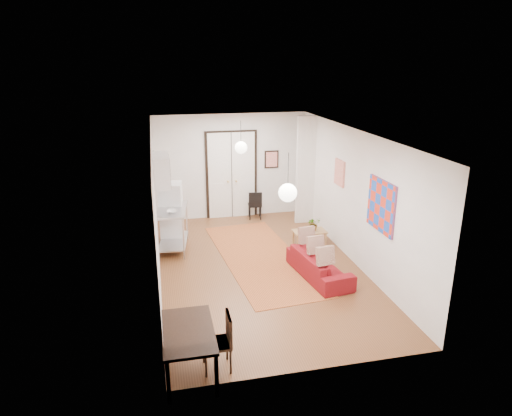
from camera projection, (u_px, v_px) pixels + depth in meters
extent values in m
plane|color=brown|center=(259.00, 267.00, 9.86)|extent=(7.00, 7.00, 0.00)
cube|color=white|center=(260.00, 133.00, 8.95)|extent=(4.20, 7.00, 0.02)
cube|color=white|center=(231.00, 166.00, 12.65)|extent=(4.20, 0.02, 2.90)
cube|color=white|center=(318.00, 280.00, 6.16)|extent=(4.20, 0.02, 2.90)
cube|color=white|center=(156.00, 211.00, 8.97)|extent=(0.02, 7.00, 2.90)
cube|color=white|center=(354.00, 197.00, 9.84)|extent=(0.02, 7.00, 2.90)
cube|color=white|center=(232.00, 176.00, 12.69)|extent=(1.44, 0.06, 2.50)
cube|color=white|center=(306.00, 171.00, 12.15)|extent=(0.50, 0.10, 2.90)
cube|color=silver|center=(162.00, 170.00, 10.26)|extent=(0.35, 1.00, 0.70)
cube|color=red|center=(381.00, 206.00, 8.61)|extent=(0.05, 1.00, 1.00)
cube|color=white|center=(340.00, 173.00, 10.47)|extent=(0.05, 0.50, 0.60)
cube|color=red|center=(272.00, 159.00, 12.81)|extent=(0.40, 0.03, 0.50)
cube|color=#A26A43|center=(154.00, 164.00, 10.67)|extent=(0.03, 0.44, 0.54)
sphere|color=white|center=(241.00, 148.00, 11.01)|extent=(0.30, 0.30, 0.30)
cylinder|color=black|center=(241.00, 131.00, 10.89)|extent=(0.01, 0.01, 0.50)
sphere|color=white|center=(288.00, 193.00, 7.30)|extent=(0.30, 0.30, 0.30)
cylinder|color=black|center=(288.00, 168.00, 7.18)|extent=(0.01, 0.01, 0.50)
cube|color=#AB5A2A|center=(261.00, 257.00, 10.34)|extent=(2.04, 4.54, 0.01)
imported|color=maroon|center=(319.00, 265.00, 9.36)|extent=(0.93, 1.85, 0.52)
cube|color=tan|center=(310.00, 231.00, 10.99)|extent=(0.79, 0.45, 0.03)
cube|color=tan|center=(298.00, 242.00, 10.81)|extent=(0.04, 0.04, 0.31)
cube|color=tan|center=(325.00, 240.00, 10.95)|extent=(0.04, 0.04, 0.31)
cube|color=tan|center=(293.00, 237.00, 11.13)|extent=(0.04, 0.04, 0.31)
cube|color=tan|center=(320.00, 234.00, 11.27)|extent=(0.04, 0.04, 0.31)
imported|color=#306C36|center=(314.00, 224.00, 10.95)|extent=(0.27, 0.31, 0.34)
cube|color=#B8B9BD|center=(172.00, 210.00, 10.52)|extent=(0.83, 1.39, 0.04)
cube|color=#B8B9BD|center=(174.00, 241.00, 10.76)|extent=(0.78, 1.34, 0.03)
cylinder|color=#B8B9BD|center=(161.00, 240.00, 10.04)|extent=(0.04, 0.04, 0.98)
cylinder|color=#B8B9BD|center=(187.00, 238.00, 10.16)|extent=(0.04, 0.04, 0.98)
cylinder|color=#B8B9BD|center=(160.00, 222.00, 11.18)|extent=(0.04, 0.04, 0.98)
cylinder|color=#B8B9BD|center=(183.00, 220.00, 11.30)|extent=(0.04, 0.04, 0.98)
imported|color=white|center=(172.00, 211.00, 10.22)|extent=(0.29, 0.29, 0.06)
imported|color=teal|center=(171.00, 201.00, 10.71)|extent=(0.12, 0.12, 0.21)
cube|color=silver|center=(172.00, 213.00, 10.95)|extent=(0.59, 0.59, 1.51)
cube|color=black|center=(188.00, 331.00, 6.36)|extent=(0.72, 1.26, 0.04)
cube|color=black|center=(169.00, 383.00, 5.87)|extent=(0.05, 0.05, 0.64)
cube|color=black|center=(217.00, 376.00, 6.00)|extent=(0.05, 0.05, 0.64)
cube|color=black|center=(166.00, 333.00, 6.95)|extent=(0.05, 0.05, 0.64)
cube|color=black|center=(206.00, 328.00, 7.08)|extent=(0.05, 0.05, 0.64)
cube|color=#371E11|center=(216.00, 344.00, 6.53)|extent=(0.41, 0.40, 0.04)
cube|color=#371E11|center=(214.00, 322.00, 6.62)|extent=(0.04, 0.39, 0.43)
cylinder|color=#371E11|center=(207.00, 365.00, 6.39)|extent=(0.03, 0.03, 0.41)
cylinder|color=#371E11|center=(230.00, 362.00, 6.46)|extent=(0.03, 0.03, 0.41)
cylinder|color=#371E11|center=(204.00, 350.00, 6.72)|extent=(0.03, 0.03, 0.41)
cylinder|color=#371E11|center=(226.00, 347.00, 6.79)|extent=(0.03, 0.03, 0.41)
cube|color=#371E11|center=(216.00, 344.00, 6.53)|extent=(0.41, 0.40, 0.04)
cube|color=#371E11|center=(214.00, 322.00, 6.62)|extent=(0.04, 0.39, 0.43)
cylinder|color=#371E11|center=(207.00, 365.00, 6.39)|extent=(0.03, 0.03, 0.41)
cylinder|color=#371E11|center=(230.00, 362.00, 6.46)|extent=(0.03, 0.03, 0.41)
cylinder|color=#371E11|center=(204.00, 350.00, 6.72)|extent=(0.03, 0.03, 0.41)
cylinder|color=#371E11|center=(226.00, 347.00, 6.79)|extent=(0.03, 0.03, 0.41)
cube|color=black|center=(255.00, 205.00, 12.78)|extent=(0.41, 0.41, 0.04)
cube|color=black|center=(254.00, 196.00, 12.86)|extent=(0.37, 0.09, 0.39)
cylinder|color=black|center=(251.00, 214.00, 12.67)|extent=(0.03, 0.03, 0.39)
cylinder|color=black|center=(261.00, 213.00, 12.73)|extent=(0.03, 0.03, 0.39)
cylinder|color=black|center=(248.00, 210.00, 12.95)|extent=(0.03, 0.03, 0.39)
cylinder|color=black|center=(259.00, 210.00, 13.01)|extent=(0.03, 0.03, 0.39)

